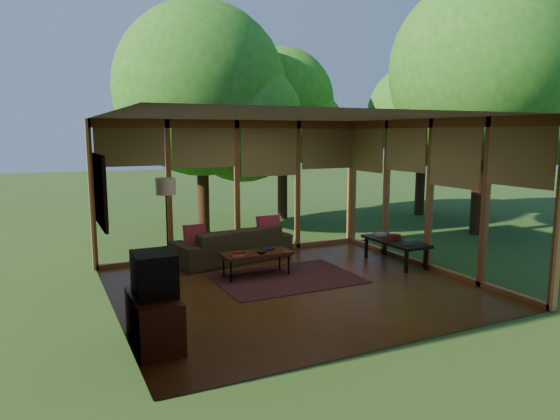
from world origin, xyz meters
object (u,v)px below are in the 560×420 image
television (154,274)px  sofa (232,244)px  media_cabinet (154,320)px  side_console (395,242)px  floor_lamp (166,191)px  coffee_table (256,254)px

television → sofa: bearing=56.5°
media_cabinet → side_console: media_cabinet is taller
media_cabinet → floor_lamp: size_ratio=0.61×
sofa → side_console: sofa is taller
sofa → television: 3.92m
media_cabinet → television: (0.02, 0.00, 0.55)m
coffee_table → side_console: side_console is taller
television → floor_lamp: size_ratio=0.33×
media_cabinet → floor_lamp: (0.94, 3.31, 1.11)m
side_console → floor_lamp: bearing=157.9°
coffee_table → side_console: 2.72m
media_cabinet → side_console: (4.87, 1.72, 0.11)m
floor_lamp → side_console: floor_lamp is taller
floor_lamp → coffee_table: 2.02m
side_console → sofa: bearing=150.7°
sofa → coffee_table: (0.01, -1.17, 0.06)m
television → side_console: television is taller
floor_lamp → coffee_table: floor_lamp is taller
sofa → floor_lamp: 1.63m
sofa → floor_lamp: size_ratio=1.38×
side_console → television: bearing=-160.5°
floor_lamp → side_console: size_ratio=1.18×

